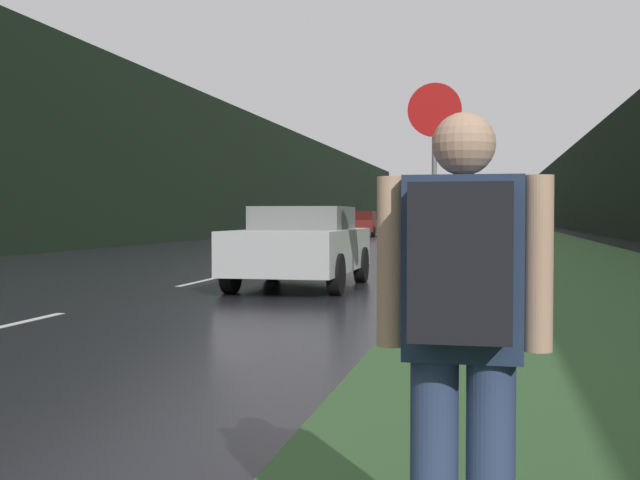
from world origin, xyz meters
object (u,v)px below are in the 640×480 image
Objects in this scene: hitchhiker_with_backpack at (462,326)px; car_passing_near at (301,245)px; delivery_truck at (419,209)px; car_passing_far at (415,228)px; stop_sign at (434,166)px; car_oncoming at (362,224)px.

hitchhiker_with_backpack is 11.72m from car_passing_near.
delivery_truck reaches higher than car_passing_near.
car_passing_far reaches higher than car_passing_near.
stop_sign is 3.71m from car_passing_near.
stop_sign is 1.95× the size of hitchhiker_with_backpack.
delivery_truck reaches higher than hitchhiker_with_backpack.
car_oncoming is (-4.37, 12.44, 0.04)m from car_passing_far.
delivery_truck reaches higher than car_oncoming.
car_passing_far is at bearing -70.65° from car_oncoming.
car_passing_far is at bearing -85.25° from delivery_truck.
hitchhiker_with_backpack is 0.39× the size of car_passing_near.
car_passing_near is (-2.51, 2.44, -1.23)m from stop_sign.
hitchhiker_with_backpack is at bearing -80.66° from car_oncoming.
hitchhiker_with_backpack is 33.68m from car_passing_far.
car_passing_near is 1.00× the size of car_oncoming.
stop_sign reaches higher than car_passing_far.
delivery_truck is at bearing 95.08° from stop_sign.
delivery_truck is (-7.56, 86.13, 1.01)m from hitchhiker_with_backpack.
hitchhiker_with_backpack is 86.47m from delivery_truck.
stop_sign is 37.79m from car_oncoming.
hitchhiker_with_backpack is at bearing 95.44° from car_passing_far.
stop_sign is at bearing -79.51° from car_oncoming.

